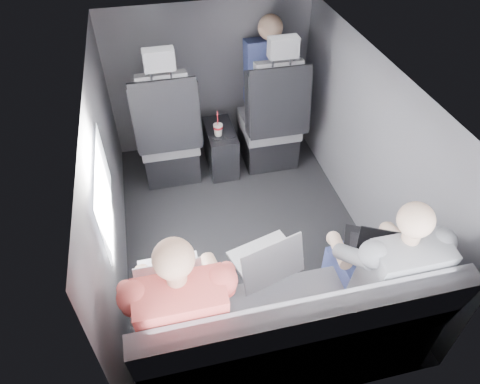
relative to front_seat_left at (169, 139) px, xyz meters
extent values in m
plane|color=black|center=(0.45, -0.84, -0.40)|extent=(2.60, 2.60, 0.00)
plane|color=#B2B2AD|center=(0.45, -0.84, 0.95)|extent=(2.60, 2.60, 0.00)
cube|color=#56565B|center=(-0.45, -0.84, 0.27)|extent=(0.02, 2.60, 1.35)
cube|color=#56565B|center=(1.35, -0.84, 0.27)|extent=(0.02, 2.60, 1.35)
cube|color=#56565B|center=(0.45, 0.46, 0.27)|extent=(1.80, 0.02, 1.35)
cube|color=#56565B|center=(0.45, -2.14, 0.27)|extent=(1.80, 0.02, 1.35)
cube|color=white|center=(-0.43, -1.14, 0.50)|extent=(0.02, 0.75, 0.42)
cube|color=black|center=(0.90, -0.17, 0.40)|extent=(0.35, 0.11, 0.59)
cube|color=black|center=(0.00, 0.08, -0.25)|extent=(0.46, 0.48, 0.30)
cube|color=slate|center=(0.00, 0.06, -0.02)|extent=(0.48, 0.46, 0.14)
cube|color=slate|center=(0.00, -0.14, 0.35)|extent=(0.38, 0.18, 0.61)
cube|color=black|center=(-0.22, -0.14, 0.32)|extent=(0.08, 0.21, 0.53)
cube|color=black|center=(0.22, -0.14, 0.32)|extent=(0.08, 0.21, 0.53)
cube|color=black|center=(0.00, -0.20, 0.34)|extent=(0.50, 0.11, 0.58)
cube|color=slate|center=(0.00, -0.18, 0.79)|extent=(0.22, 0.10, 0.15)
cube|color=black|center=(0.90, 0.08, -0.25)|extent=(0.46, 0.48, 0.30)
cube|color=slate|center=(0.90, 0.06, -0.02)|extent=(0.48, 0.46, 0.14)
cube|color=slate|center=(0.90, -0.14, 0.35)|extent=(0.38, 0.18, 0.61)
cube|color=black|center=(0.68, -0.14, 0.32)|extent=(0.08, 0.21, 0.53)
cube|color=black|center=(1.12, -0.14, 0.32)|extent=(0.08, 0.21, 0.53)
cube|color=black|center=(0.90, -0.20, 0.34)|extent=(0.50, 0.11, 0.58)
cube|color=slate|center=(0.90, -0.18, 0.79)|extent=(0.22, 0.10, 0.15)
cube|color=black|center=(0.45, 0.04, -0.20)|extent=(0.24, 0.48, 0.40)
cylinder|color=black|center=(0.40, -0.08, 0.00)|extent=(0.09, 0.09, 0.01)
cylinder|color=black|center=(0.51, -0.08, 0.00)|extent=(0.09, 0.09, 0.01)
cube|color=slate|center=(0.45, -1.86, -0.18)|extent=(1.60, 0.50, 0.45)
cube|color=slate|center=(0.45, -2.09, 0.28)|extent=(1.60, 0.17, 0.47)
cylinder|color=red|center=(0.42, -0.05, 0.09)|extent=(0.08, 0.08, 0.02)
cylinder|color=white|center=(0.42, -0.05, 0.11)|extent=(0.08, 0.08, 0.01)
cylinder|color=red|center=(0.42, -0.05, 0.18)|extent=(0.01, 0.01, 0.13)
cube|color=silver|center=(-0.14, -1.55, 0.19)|extent=(0.34, 0.25, 0.02)
cube|color=silver|center=(-0.14, -1.57, 0.20)|extent=(0.28, 0.14, 0.00)
cube|color=silver|center=(-0.14, -1.48, 0.20)|extent=(0.10, 0.05, 0.00)
cube|color=silver|center=(-0.14, -1.70, 0.31)|extent=(0.34, 0.07, 0.23)
cube|color=white|center=(-0.14, -1.70, 0.31)|extent=(0.30, 0.06, 0.20)
cube|color=silver|center=(0.40, -1.55, 0.19)|extent=(0.42, 0.34, 0.02)
cube|color=silver|center=(0.40, -1.57, 0.20)|extent=(0.33, 0.22, 0.00)
cube|color=silver|center=(0.40, -1.48, 0.20)|extent=(0.12, 0.08, 0.00)
cube|color=silver|center=(0.40, -1.71, 0.32)|extent=(0.37, 0.17, 0.24)
cube|color=white|center=(0.40, -1.71, 0.32)|extent=(0.32, 0.14, 0.21)
cube|color=black|center=(1.04, -1.60, 0.19)|extent=(0.37, 0.33, 0.02)
cube|color=black|center=(1.04, -1.61, 0.20)|extent=(0.28, 0.22, 0.00)
cube|color=black|center=(1.04, -1.53, 0.20)|extent=(0.10, 0.08, 0.00)
cube|color=black|center=(1.04, -1.73, 0.30)|extent=(0.31, 0.20, 0.21)
cube|color=white|center=(1.04, -1.72, 0.30)|extent=(0.27, 0.17, 0.18)
cube|color=#302F34|center=(-0.21, -1.74, 0.11)|extent=(0.15, 0.43, 0.13)
cube|color=#302F34|center=(0.00, -1.74, 0.11)|extent=(0.15, 0.43, 0.13)
cube|color=#302F34|center=(-0.21, -1.51, -0.18)|extent=(0.13, 0.13, 0.45)
cube|color=#302F34|center=(0.00, -1.51, -0.18)|extent=(0.13, 0.13, 0.45)
cube|color=#BC3D4A|center=(-0.10, -1.94, 0.35)|extent=(0.39, 0.27, 0.53)
sphere|color=tan|center=(-0.10, -1.91, 0.74)|extent=(0.18, 0.18, 0.18)
cylinder|color=tan|center=(-0.30, -1.66, 0.27)|extent=(0.11, 0.27, 0.12)
cylinder|color=tan|center=(0.09, -1.66, 0.27)|extent=(0.11, 0.27, 0.12)
cube|color=navy|center=(0.89, -1.74, 0.11)|extent=(0.14, 0.41, 0.12)
cube|color=navy|center=(1.09, -1.74, 0.11)|extent=(0.14, 0.41, 0.12)
cube|color=navy|center=(0.89, -1.52, -0.18)|extent=(0.12, 0.12, 0.45)
cube|color=navy|center=(1.09, -1.52, -0.18)|extent=(0.12, 0.12, 0.45)
cube|color=slate|center=(0.99, -1.94, 0.34)|extent=(0.38, 0.25, 0.51)
sphere|color=beige|center=(0.99, -1.91, 0.71)|extent=(0.17, 0.17, 0.17)
cylinder|color=beige|center=(0.80, -1.66, 0.26)|extent=(0.11, 0.26, 0.11)
cylinder|color=beige|center=(1.18, -1.66, 0.26)|extent=(0.11, 0.26, 0.11)
cube|color=navy|center=(0.93, 0.24, 0.38)|extent=(0.41, 0.26, 0.59)
sphere|color=tan|center=(0.93, 0.26, 0.77)|extent=(0.20, 0.20, 0.20)
cube|color=navy|center=(0.93, 0.30, 0.09)|extent=(0.35, 0.41, 0.12)
camera|label=1|loc=(-0.09, -3.04, 2.09)|focal=32.00mm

